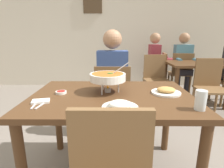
% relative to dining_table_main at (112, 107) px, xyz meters
% --- Properties ---
extents(cafe_rear_partition, '(10.00, 0.10, 3.00)m').
position_rel_dining_table_main_xyz_m(cafe_rear_partition, '(0.00, 3.21, 0.84)').
color(cafe_rear_partition, beige).
rests_on(cafe_rear_partition, ground_plane).
extents(picture_frame_hung, '(0.44, 0.03, 0.56)m').
position_rel_dining_table_main_xyz_m(picture_frame_hung, '(-0.48, 3.15, 1.38)').
color(picture_frame_hung, '#4C3823').
extents(dining_table_main, '(1.30, 0.91, 0.77)m').
position_rel_dining_table_main_xyz_m(dining_table_main, '(0.00, 0.00, 0.00)').
color(dining_table_main, '#51331C').
rests_on(dining_table_main, ground_plane).
extents(chair_diner_main, '(0.44, 0.44, 0.90)m').
position_rel_dining_table_main_xyz_m(chair_diner_main, '(-0.00, 0.74, -0.15)').
color(chair_diner_main, brown).
rests_on(chair_diner_main, ground_plane).
extents(diner_main, '(0.40, 0.45, 1.31)m').
position_rel_dining_table_main_xyz_m(diner_main, '(0.00, 0.77, 0.08)').
color(diner_main, '#2D2D38').
rests_on(diner_main, ground_plane).
extents(curry_bowl, '(0.33, 0.30, 0.26)m').
position_rel_dining_table_main_xyz_m(curry_bowl, '(-0.04, 0.07, 0.24)').
color(curry_bowl, silver).
rests_on(curry_bowl, dining_table_main).
extents(rice_plate, '(0.24, 0.24, 0.06)m').
position_rel_dining_table_main_xyz_m(rice_plate, '(0.06, -0.29, 0.13)').
color(rice_plate, white).
rests_on(rice_plate, dining_table_main).
extents(appetizer_plate, '(0.24, 0.24, 0.06)m').
position_rel_dining_table_main_xyz_m(appetizer_plate, '(0.45, 0.04, 0.13)').
color(appetizer_plate, white).
rests_on(appetizer_plate, dining_table_main).
extents(sauce_dish, '(0.09, 0.09, 0.02)m').
position_rel_dining_table_main_xyz_m(sauce_dish, '(-0.42, 0.03, 0.12)').
color(sauce_dish, white).
rests_on(sauce_dish, dining_table_main).
extents(napkin_folded, '(0.14, 0.11, 0.02)m').
position_rel_dining_table_main_xyz_m(napkin_folded, '(-0.51, -0.18, 0.12)').
color(napkin_folded, white).
rests_on(napkin_folded, dining_table_main).
extents(fork_utensil, '(0.03, 0.17, 0.01)m').
position_rel_dining_table_main_xyz_m(fork_utensil, '(-0.53, -0.23, 0.11)').
color(fork_utensil, silver).
rests_on(fork_utensil, dining_table_main).
extents(spoon_utensil, '(0.04, 0.17, 0.01)m').
position_rel_dining_table_main_xyz_m(spoon_utensil, '(-0.48, -0.23, 0.11)').
color(spoon_utensil, silver).
rests_on(spoon_utensil, dining_table_main).
extents(drink_glass, '(0.07, 0.07, 0.13)m').
position_rel_dining_table_main_xyz_m(drink_glass, '(0.57, -0.31, 0.17)').
color(drink_glass, silver).
rests_on(drink_glass, dining_table_main).
extents(dining_table_far, '(1.00, 0.80, 0.77)m').
position_rel_dining_table_main_xyz_m(dining_table_far, '(1.52, 1.88, -0.03)').
color(dining_table_far, '#51331C').
rests_on(dining_table_far, ground_plane).
extents(chair_bg_left, '(0.49, 0.49, 0.90)m').
position_rel_dining_table_main_xyz_m(chair_bg_left, '(1.47, 2.43, -0.15)').
color(chair_bg_left, brown).
rests_on(chair_bg_left, ground_plane).
extents(chair_bg_right, '(0.49, 0.49, 0.90)m').
position_rel_dining_table_main_xyz_m(chair_bg_right, '(0.97, 2.39, -0.15)').
color(chair_bg_right, brown).
rests_on(chair_bg_right, ground_plane).
extents(chair_bg_corner, '(0.48, 0.48, 0.90)m').
position_rel_dining_table_main_xyz_m(chair_bg_corner, '(0.82, 1.95, -0.15)').
color(chair_bg_corner, brown).
rests_on(chair_bg_corner, ground_plane).
extents(chair_bg_window, '(0.46, 0.46, 0.90)m').
position_rel_dining_table_main_xyz_m(chair_bg_window, '(1.54, 1.37, -0.15)').
color(chair_bg_window, brown).
rests_on(chair_bg_window, ground_plane).
extents(patron_bg_left, '(0.40, 0.45, 1.31)m').
position_rel_dining_table_main_xyz_m(patron_bg_left, '(1.49, 2.43, 0.08)').
color(patron_bg_left, '#2D2D38').
rests_on(patron_bg_left, ground_plane).
extents(patron_bg_right, '(0.45, 0.40, 1.31)m').
position_rel_dining_table_main_xyz_m(patron_bg_right, '(0.92, 2.47, 0.08)').
color(patron_bg_right, '#2D2D38').
rests_on(patron_bg_right, ground_plane).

